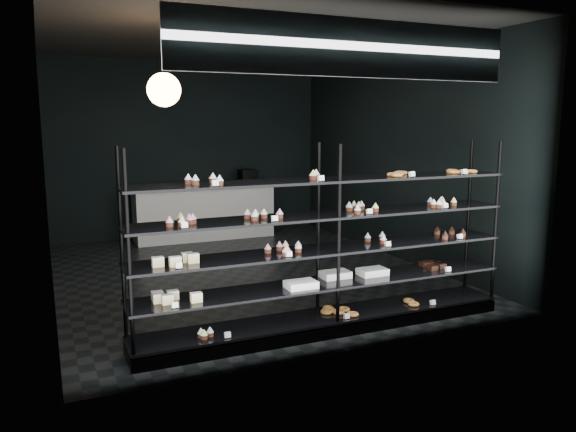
# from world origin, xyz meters

# --- Properties ---
(room) EXTENTS (5.01, 6.01, 3.20)m
(room) POSITION_xyz_m (0.00, 0.00, 1.60)
(room) COLOR black
(room) RESTS_ON ground
(display_shelf) EXTENTS (4.00, 0.50, 1.91)m
(display_shelf) POSITION_xyz_m (0.02, -2.45, 0.63)
(display_shelf) COLOR black
(display_shelf) RESTS_ON room
(signage) EXTENTS (3.30, 0.05, 0.50)m
(signage) POSITION_xyz_m (0.00, -2.93, 2.75)
(signage) COLOR #0D1243
(signage) RESTS_ON room
(pendant_lamp) EXTENTS (0.36, 0.36, 0.91)m
(pendant_lamp) POSITION_xyz_m (-1.29, -1.19, 2.45)
(pendant_lamp) COLOR black
(pendant_lamp) RESTS_ON room
(service_counter) EXTENTS (2.59, 0.65, 1.23)m
(service_counter) POSITION_xyz_m (0.13, 2.50, 0.50)
(service_counter) COLOR silver
(service_counter) RESTS_ON room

